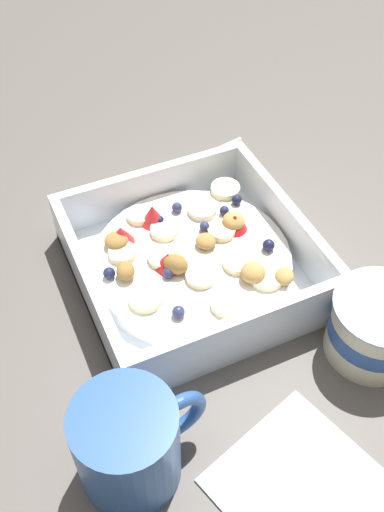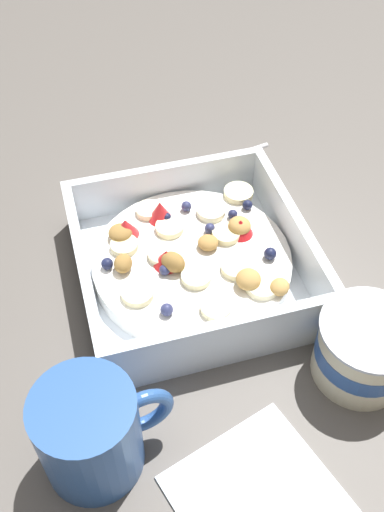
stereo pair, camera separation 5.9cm
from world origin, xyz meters
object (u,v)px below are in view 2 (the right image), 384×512
(folded_napkin, at_px, (266,498))
(yogurt_cup, at_px, (364,349))
(fruit_bowl, at_px, (192,262))
(coffee_mug, at_px, (92,432))
(spoon, at_px, (183,171))

(folded_napkin, bearing_deg, yogurt_cup, 125.44)
(fruit_bowl, xyz_separation_m, folded_napkin, (0.24, -0.01, -0.02))
(coffee_mug, distance_m, folded_napkin, 0.14)
(spoon, relative_size, yogurt_cup, 1.96)
(fruit_bowl, height_order, coffee_mug, coffee_mug)
(coffee_mug, bearing_deg, yogurt_cup, 93.97)
(yogurt_cup, bearing_deg, coffee_mug, -86.03)
(spoon, xyz_separation_m, yogurt_cup, (0.31, 0.08, 0.03))
(folded_napkin, bearing_deg, fruit_bowl, 178.18)
(fruit_bowl, xyz_separation_m, coffee_mug, (0.17, -0.13, 0.02))
(yogurt_cup, distance_m, folded_napkin, 0.15)
(spoon, bearing_deg, coffee_mug, -26.23)
(fruit_bowl, bearing_deg, spoon, 167.79)
(folded_napkin, bearing_deg, spoon, 173.93)
(spoon, relative_size, coffee_mug, 1.58)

